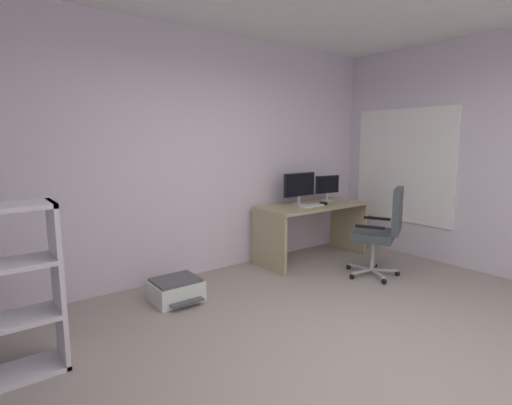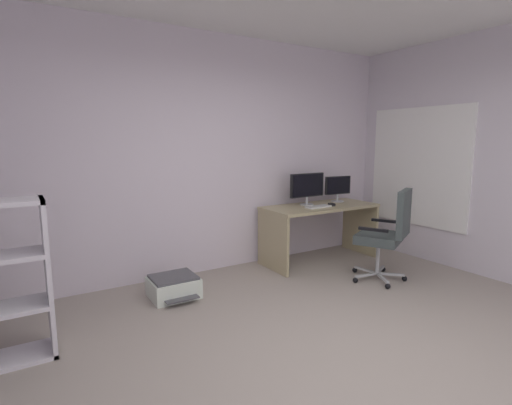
{
  "view_description": "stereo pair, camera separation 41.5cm",
  "coord_description": "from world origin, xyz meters",
  "px_view_note": "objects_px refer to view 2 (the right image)",
  "views": [
    {
      "loc": [
        -2.16,
        -1.48,
        1.57
      ],
      "look_at": [
        0.33,
        1.79,
        0.92
      ],
      "focal_mm": 27.21,
      "sensor_mm": 36.0,
      "label": 1
    },
    {
      "loc": [
        -1.82,
        -1.71,
        1.57
      ],
      "look_at": [
        0.33,
        1.79,
        0.92
      ],
      "focal_mm": 27.21,
      "sensor_mm": 36.0,
      "label": 2
    }
  ],
  "objects_px": {
    "desk": "(320,220)",
    "monitor_main": "(307,186)",
    "keyboard": "(318,207)",
    "computer_mouse": "(332,205)",
    "monitor_secondary": "(338,187)",
    "printer": "(174,287)",
    "office_chair": "(388,231)"
  },
  "relations": [
    {
      "from": "desk",
      "to": "monitor_main",
      "type": "relative_size",
      "value": 2.86
    },
    {
      "from": "desk",
      "to": "monitor_main",
      "type": "distance_m",
      "value": 0.47
    },
    {
      "from": "monitor_main",
      "to": "keyboard",
      "type": "height_order",
      "value": "monitor_main"
    },
    {
      "from": "desk",
      "to": "computer_mouse",
      "type": "height_order",
      "value": "computer_mouse"
    },
    {
      "from": "monitor_secondary",
      "to": "computer_mouse",
      "type": "distance_m",
      "value": 0.42
    },
    {
      "from": "monitor_main",
      "to": "desk",
      "type": "bearing_deg",
      "value": -40.7
    },
    {
      "from": "desk",
      "to": "keyboard",
      "type": "xyz_separation_m",
      "value": [
        -0.13,
        -0.11,
        0.2
      ]
    },
    {
      "from": "monitor_secondary",
      "to": "printer",
      "type": "xyz_separation_m",
      "value": [
        -2.48,
        -0.28,
        -0.84
      ]
    },
    {
      "from": "office_chair",
      "to": "printer",
      "type": "relative_size",
      "value": 2.16
    },
    {
      "from": "desk",
      "to": "keyboard",
      "type": "distance_m",
      "value": 0.26
    },
    {
      "from": "monitor_secondary",
      "to": "computer_mouse",
      "type": "xyz_separation_m",
      "value": [
        -0.31,
        -0.22,
        -0.19
      ]
    },
    {
      "from": "monitor_main",
      "to": "printer",
      "type": "height_order",
      "value": "monitor_main"
    },
    {
      "from": "monitor_main",
      "to": "computer_mouse",
      "type": "bearing_deg",
      "value": -43.81
    },
    {
      "from": "computer_mouse",
      "to": "office_chair",
      "type": "distance_m",
      "value": 0.9
    },
    {
      "from": "computer_mouse",
      "to": "monitor_main",
      "type": "bearing_deg",
      "value": 152.17
    },
    {
      "from": "monitor_secondary",
      "to": "printer",
      "type": "bearing_deg",
      "value": -173.58
    },
    {
      "from": "desk",
      "to": "printer",
      "type": "distance_m",
      "value": 2.12
    },
    {
      "from": "printer",
      "to": "computer_mouse",
      "type": "bearing_deg",
      "value": 1.52
    },
    {
      "from": "monitor_secondary",
      "to": "printer",
      "type": "distance_m",
      "value": 2.63
    },
    {
      "from": "monitor_main",
      "to": "office_chair",
      "type": "relative_size",
      "value": 0.51
    },
    {
      "from": "desk",
      "to": "office_chair",
      "type": "height_order",
      "value": "office_chair"
    },
    {
      "from": "computer_mouse",
      "to": "printer",
      "type": "bearing_deg",
      "value": -162.51
    },
    {
      "from": "keyboard",
      "to": "printer",
      "type": "xyz_separation_m",
      "value": [
        -1.94,
        -0.05,
        -0.64
      ]
    },
    {
      "from": "computer_mouse",
      "to": "office_chair",
      "type": "xyz_separation_m",
      "value": [
        0.04,
        -0.88,
        -0.18
      ]
    },
    {
      "from": "monitor_main",
      "to": "office_chair",
      "type": "height_order",
      "value": "monitor_main"
    },
    {
      "from": "keyboard",
      "to": "office_chair",
      "type": "distance_m",
      "value": 0.93
    },
    {
      "from": "computer_mouse",
      "to": "printer",
      "type": "distance_m",
      "value": 2.26
    },
    {
      "from": "desk",
      "to": "office_chair",
      "type": "distance_m",
      "value": 1.0
    },
    {
      "from": "desk",
      "to": "monitor_secondary",
      "type": "xyz_separation_m",
      "value": [
        0.41,
        0.11,
        0.4
      ]
    },
    {
      "from": "office_chair",
      "to": "computer_mouse",
      "type": "bearing_deg",
      "value": 92.65
    },
    {
      "from": "desk",
      "to": "monitor_secondary",
      "type": "bearing_deg",
      "value": 15.48
    },
    {
      "from": "desk",
      "to": "computer_mouse",
      "type": "distance_m",
      "value": 0.26
    }
  ]
}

